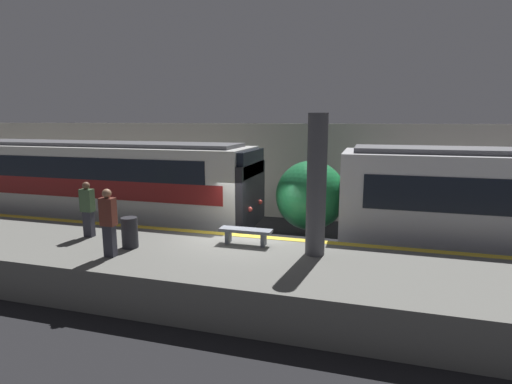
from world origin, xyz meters
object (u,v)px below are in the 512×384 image
(train_boxy, at_px, (20,181))
(person_walking, at_px, (88,208))
(person_waiting, at_px, (109,221))
(support_pillar_near, at_px, (316,186))
(trash_bin, at_px, (130,233))
(platform_bench, at_px, (246,233))

(train_boxy, xyz_separation_m, person_walking, (6.63, -3.91, 0.07))
(person_waiting, bearing_deg, train_boxy, 147.77)
(support_pillar_near, bearing_deg, train_boxy, 164.91)
(person_walking, bearing_deg, support_pillar_near, 2.53)
(person_waiting, relative_size, trash_bin, 2.09)
(trash_bin, bearing_deg, support_pillar_near, 9.92)
(train_boxy, height_order, person_waiting, train_boxy)
(support_pillar_near, xyz_separation_m, person_walking, (-6.77, -0.30, -0.94))
(platform_bench, bearing_deg, person_waiting, -147.51)
(train_boxy, height_order, platform_bench, train_boxy)
(platform_bench, bearing_deg, support_pillar_near, -8.27)
(support_pillar_near, relative_size, platform_bench, 2.44)
(train_boxy, distance_m, platform_bench, 11.89)
(support_pillar_near, distance_m, person_walking, 6.84)
(person_waiting, bearing_deg, support_pillar_near, 18.13)
(platform_bench, height_order, trash_bin, trash_bin)
(person_walking, relative_size, platform_bench, 1.12)
(support_pillar_near, height_order, platform_bench, support_pillar_near)
(support_pillar_near, bearing_deg, person_waiting, -161.87)
(support_pillar_near, relative_size, trash_bin, 4.30)
(train_boxy, relative_size, trash_bin, 25.26)
(person_waiting, bearing_deg, trash_bin, 85.03)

